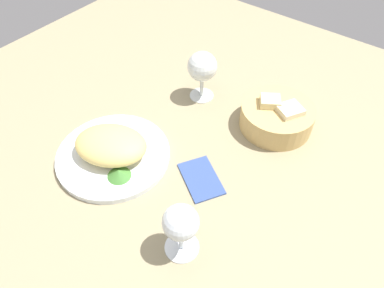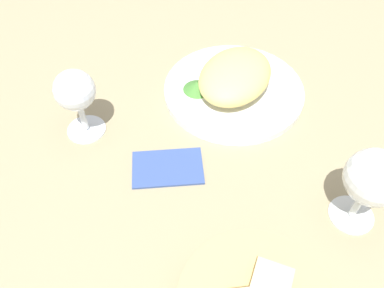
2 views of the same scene
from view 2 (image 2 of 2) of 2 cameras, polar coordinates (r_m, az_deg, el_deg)
name	(u,v)px [view 2 (image 2 of 2)]	position (r cm, az deg, el deg)	size (l,w,h in cm)	color
ground_plane	(234,162)	(63.56, 6.09, -2.63)	(140.00, 140.00, 2.00)	gray
plate	(234,90)	(72.60, 6.08, 7.78)	(25.42, 25.42, 1.40)	white
omelette	(235,76)	(70.30, 6.32, 9.88)	(16.11, 11.88, 5.60)	#E8CA70
lettuce_garnish	(197,86)	(70.82, 0.76, 8.50)	(5.13, 5.13, 1.72)	#427F33
wine_glass_near	(76,94)	(62.98, -16.60, 6.99)	(6.45, 6.45, 12.32)	silver
wine_glass_far	(373,180)	(54.10, 24.87, -4.79)	(7.53, 7.53, 13.23)	silver
folded_napkin	(168,167)	(61.00, -3.59, -3.35)	(11.00, 7.00, 0.80)	#344C8D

